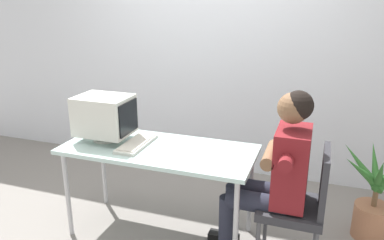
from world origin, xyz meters
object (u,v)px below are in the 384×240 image
Objects in this scene: office_chair at (301,201)px; potted_plant at (375,198)px; desk at (159,155)px; keyboard at (137,143)px; crt_monitor at (105,116)px; person_seated at (275,172)px.

office_chair is 1.13× the size of potted_plant.
keyboard is (-0.18, -0.01, 0.07)m from desk.
office_chair is at bearing -1.62° from crt_monitor.
crt_monitor is at bearing 178.15° from person_seated.
crt_monitor is 1.60m from office_chair.
person_seated reaches higher than desk.
keyboard is (0.28, -0.02, -0.19)m from crt_monitor.
potted_plant is (1.61, 0.51, -0.34)m from desk.
crt_monitor is at bearing 178.36° from desk.
person_seated is at bearing -1.85° from crt_monitor.
desk is 0.19m from keyboard.
office_chair reaches higher than desk.
desk is at bearing 178.39° from office_chair.
desk is 3.44× the size of crt_monitor.
keyboard is 1.06m from person_seated.
crt_monitor is 0.33× the size of person_seated.
keyboard reaches higher than desk.
crt_monitor is 0.54× the size of potted_plant.
crt_monitor is (-0.46, 0.01, 0.26)m from desk.
keyboard is 0.55× the size of potted_plant.
keyboard is at bearing 179.13° from office_chair.
office_chair is 0.27m from person_seated.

